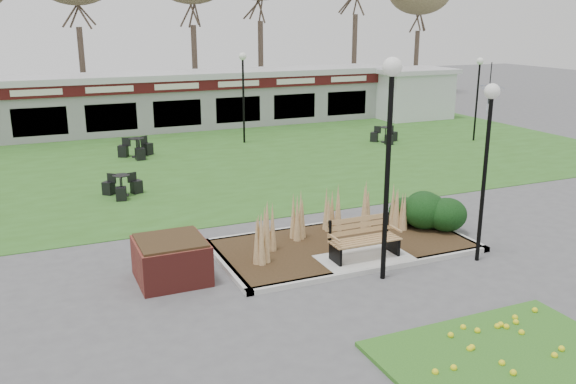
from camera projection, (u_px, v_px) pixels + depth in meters
name	position (u px, v px, depth m)	size (l,w,h in m)	color
ground	(368.00, 265.00, 14.29)	(100.00, 100.00, 0.00)	#515154
lawn	(217.00, 159.00, 24.87)	(34.00, 16.00, 0.02)	#305D1D
flower_bed	(508.00, 359.00, 10.22)	(4.20, 3.00, 0.16)	#2C651C
planting_bed	(384.00, 226.00, 15.87)	(6.75, 3.40, 1.27)	#302313
park_bench	(363.00, 238.00, 14.35)	(1.70, 0.66, 0.93)	#A07648
brick_planter	(171.00, 259.00, 13.36)	(1.50, 1.50, 0.95)	maroon
food_pavilion	(170.00, 100.00, 31.49)	(24.60, 3.40, 2.90)	#9B9B9D
service_hut	(411.00, 93.00, 34.94)	(4.40, 3.40, 2.83)	silver
lamp_post_near_left	(488.00, 134.00, 13.72)	(0.35, 0.35, 4.19)	black
lamp_post_mid_left	(390.00, 121.00, 12.59)	(0.40, 0.40, 4.83)	black
lamp_post_mid_right	(243.00, 78.00, 27.40)	(0.34, 0.34, 4.10)	black
lamp_post_far_right	(478.00, 81.00, 27.95)	(0.32, 0.32, 3.85)	black
bistro_set_a	(122.00, 189.00, 19.70)	(1.29, 1.25, 0.70)	black
bistro_set_b	(137.00, 151.00, 25.20)	(1.49, 1.33, 0.79)	black
bistro_set_c	(385.00, 137.00, 28.20)	(1.30, 1.29, 0.71)	black
patio_umbrella	(489.00, 99.00, 32.73)	(2.05, 2.07, 2.22)	black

